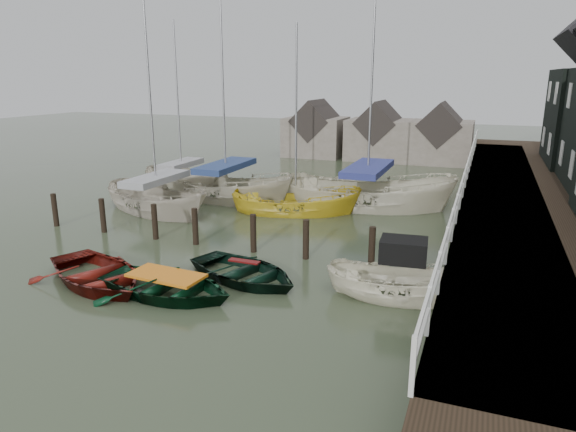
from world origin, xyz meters
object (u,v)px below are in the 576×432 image
at_px(motorboat, 400,295).
at_px(rowboat_red, 98,284).
at_px(rowboat_dkgreen, 245,280).
at_px(sailboat_e, 182,186).
at_px(sailboat_b, 227,198).
at_px(sailboat_a, 158,210).
at_px(sailboat_d, 367,206).
at_px(sailboat_c, 296,212).
at_px(rowboat_green, 168,295).

bearing_deg(motorboat, rowboat_red, 99.47).
height_order(rowboat_dkgreen, sailboat_e, sailboat_e).
bearing_deg(sailboat_b, rowboat_dkgreen, -142.52).
distance_m(motorboat, sailboat_e, 17.90).
relative_size(sailboat_a, sailboat_b, 0.88).
bearing_deg(sailboat_a, rowboat_red, -135.98).
bearing_deg(rowboat_red, sailboat_b, 33.16).
relative_size(motorboat, sailboat_e, 0.43).
distance_m(motorboat, sailboat_b, 13.76).
xyz_separation_m(sailboat_a, sailboat_d, (8.97, 4.41, -0.00)).
bearing_deg(sailboat_b, sailboat_a, 157.22).
relative_size(sailboat_d, sailboat_e, 1.38).
distance_m(sailboat_a, sailboat_b, 3.82).
relative_size(sailboat_a, sailboat_c, 1.19).
distance_m(motorboat, sailboat_a, 13.51).
bearing_deg(sailboat_c, rowboat_red, 150.32).
height_order(sailboat_a, sailboat_d, sailboat_d).
distance_m(sailboat_a, sailboat_e, 5.53).
xyz_separation_m(sailboat_b, sailboat_e, (-3.83, 1.86, 0.01)).
relative_size(sailboat_b, sailboat_e, 1.27).
bearing_deg(sailboat_d, rowboat_green, 159.97).
bearing_deg(sailboat_b, rowboat_green, -153.59).
xyz_separation_m(rowboat_green, rowboat_dkgreen, (1.59, 1.85, 0.00)).
bearing_deg(rowboat_dkgreen, sailboat_a, 70.68).
bearing_deg(sailboat_a, sailboat_b, -8.68).
relative_size(rowboat_red, motorboat, 1.01).
distance_m(rowboat_dkgreen, sailboat_a, 9.69).
xyz_separation_m(sailboat_c, sailboat_e, (-8.07, 3.03, 0.05)).
bearing_deg(sailboat_d, rowboat_red, 149.81).
distance_m(rowboat_green, sailboat_c, 10.14).
bearing_deg(sailboat_d, sailboat_b, 92.56).
xyz_separation_m(motorboat, sailboat_c, (-6.10, 7.90, -0.09)).
bearing_deg(sailboat_e, rowboat_dkgreen, -122.80).
height_order(rowboat_red, motorboat, motorboat).
bearing_deg(rowboat_red, sailboat_a, 48.53).
bearing_deg(sailboat_e, motorboat, -110.28).
relative_size(motorboat, sailboat_b, 0.34).
height_order(motorboat, sailboat_c, sailboat_c).
distance_m(rowboat_dkgreen, sailboat_e, 14.74).
xyz_separation_m(motorboat, sailboat_d, (-3.26, 10.16, -0.04)).
height_order(sailboat_b, sailboat_e, sailboat_b).
xyz_separation_m(motorboat, sailboat_b, (-10.34, 9.07, -0.04)).
relative_size(sailboat_c, sailboat_d, 0.68).
bearing_deg(sailboat_a, rowboat_green, -122.59).
xyz_separation_m(rowboat_green, sailboat_a, (-5.91, 7.98, 0.06)).
bearing_deg(sailboat_c, motorboat, -157.17).
bearing_deg(rowboat_dkgreen, sailboat_b, 50.68).
relative_size(rowboat_green, motorboat, 0.96).
xyz_separation_m(motorboat, sailboat_a, (-12.23, 5.76, -0.04)).
relative_size(sailboat_b, sailboat_d, 0.92).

